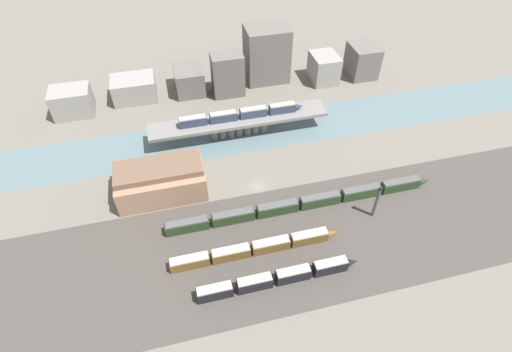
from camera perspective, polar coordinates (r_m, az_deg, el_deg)
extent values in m
plane|color=#666056|center=(129.90, 0.19, -1.44)|extent=(400.00, 400.00, 0.00)
cube|color=#423D38|center=(115.26, 3.15, -9.85)|extent=(280.00, 42.00, 0.01)
cube|color=slate|center=(149.75, -2.40, 6.00)|extent=(320.00, 21.75, 0.01)
cube|color=slate|center=(145.69, -2.48, 8.02)|extent=(64.92, 9.55, 1.21)
cylinder|color=slate|center=(146.78, -6.01, 6.33)|extent=(3.19, 3.19, 5.99)
cylinder|color=slate|center=(147.08, -4.82, 6.52)|extent=(3.19, 3.19, 5.99)
cylinder|color=slate|center=(147.45, -3.63, 6.71)|extent=(3.19, 3.19, 5.99)
cylinder|color=slate|center=(147.88, -2.44, 6.90)|extent=(3.19, 3.19, 5.99)
cylinder|color=slate|center=(148.38, -1.26, 7.08)|extent=(3.19, 3.19, 5.99)
cylinder|color=slate|center=(148.94, -0.08, 7.26)|extent=(3.19, 3.19, 5.99)
cylinder|color=slate|center=(149.56, 1.08, 7.44)|extent=(3.19, 3.19, 5.99)
cube|color=#2D384C|center=(142.81, -9.01, 7.66)|extent=(9.70, 2.68, 3.12)
cube|color=#9E998E|center=(141.77, -9.09, 8.23)|extent=(9.31, 2.47, 0.40)
cube|color=#2D384C|center=(143.66, -4.68, 8.37)|extent=(9.70, 2.68, 3.12)
cube|color=#9E998E|center=(142.62, -4.72, 8.94)|extent=(9.31, 2.47, 0.40)
cube|color=#2D384C|center=(145.32, -0.41, 9.01)|extent=(9.70, 2.68, 3.12)
cube|color=#9E998E|center=(144.30, -0.41, 9.58)|extent=(9.31, 2.47, 0.40)
cube|color=#2D384C|center=(147.77, 3.75, 9.60)|extent=(9.70, 2.68, 3.12)
cube|color=#9E998E|center=(146.76, 3.79, 10.16)|extent=(9.31, 2.47, 0.40)
cone|color=#2D384C|center=(149.69, 6.19, 9.86)|extent=(3.39, 2.42, 2.42)
cube|color=black|center=(105.75, -5.89, -16.21)|extent=(9.24, 2.76, 3.65)
cube|color=#9E998E|center=(103.98, -5.98, -15.67)|extent=(8.87, 2.54, 0.40)
cube|color=black|center=(106.46, -0.20, -15.10)|extent=(9.24, 2.76, 3.65)
cube|color=#9E998E|center=(104.71, -0.20, -14.55)|extent=(8.87, 2.54, 0.40)
cube|color=black|center=(108.18, 5.31, -13.89)|extent=(9.24, 2.76, 3.65)
cube|color=#9E998E|center=(106.45, 5.38, -13.32)|extent=(8.87, 2.54, 0.40)
cube|color=black|center=(110.84, 10.54, -12.60)|extent=(9.24, 2.76, 3.65)
cube|color=#9E998E|center=(109.16, 10.69, -12.03)|extent=(8.87, 2.54, 0.40)
cone|color=black|center=(113.02, 13.51, -11.87)|extent=(3.23, 2.49, 2.49)
cube|color=brown|center=(111.38, -9.44, -12.09)|extent=(10.67, 2.77, 3.33)
cube|color=#B7B2A3|center=(109.84, -9.56, -11.56)|extent=(10.24, 2.55, 0.40)
cube|color=brown|center=(111.66, -3.60, -11.04)|extent=(10.67, 2.77, 3.33)
cube|color=#B7B2A3|center=(110.12, -3.64, -10.50)|extent=(10.24, 2.55, 0.40)
cube|color=brown|center=(113.07, 2.12, -9.91)|extent=(10.67, 2.77, 3.33)
cube|color=#B7B2A3|center=(111.56, 2.14, -9.35)|extent=(10.24, 2.55, 0.40)
cube|color=brown|center=(115.59, 7.60, -8.71)|extent=(10.67, 2.77, 3.33)
cube|color=#B7B2A3|center=(114.10, 7.68, -8.16)|extent=(10.24, 2.55, 0.40)
cone|color=brown|center=(117.86, 10.91, -8.00)|extent=(3.73, 2.49, 2.49)
cube|color=#23381E|center=(118.67, -9.79, -7.08)|extent=(12.76, 2.74, 3.47)
cube|color=#4C4C4C|center=(117.17, -9.91, -6.49)|extent=(12.25, 2.52, 0.40)
cube|color=#23381E|center=(119.22, -3.27, -5.91)|extent=(12.76, 2.74, 3.47)
cube|color=#4C4C4C|center=(117.73, -3.31, -5.32)|extent=(12.25, 2.52, 0.40)
cube|color=#23381E|center=(121.31, 3.07, -4.70)|extent=(12.76, 2.74, 3.47)
cube|color=#4C4C4C|center=(119.85, 3.11, -4.10)|extent=(12.25, 2.52, 0.40)
cube|color=#23381E|center=(124.88, 9.11, -3.49)|extent=(12.76, 2.74, 3.47)
cube|color=#4C4C4C|center=(123.45, 9.22, -2.89)|extent=(12.25, 2.52, 0.40)
cube|color=#23381E|center=(129.79, 14.74, -2.32)|extent=(12.76, 2.74, 3.47)
cube|color=#4C4C4C|center=(128.42, 14.90, -1.74)|extent=(12.25, 2.52, 0.40)
cube|color=#23381E|center=(135.91, 19.91, -1.23)|extent=(12.76, 2.74, 3.47)
cube|color=#4C4C4C|center=(134.60, 20.11, -0.66)|extent=(12.25, 2.52, 0.40)
cone|color=#23381E|center=(140.42, 22.89, -0.64)|extent=(4.46, 2.46, 2.46)
cube|color=#937056|center=(128.64, -13.42, -0.73)|extent=(27.12, 15.87, 9.02)
cube|color=brown|center=(124.87, -13.83, 1.04)|extent=(26.57, 11.11, 1.98)
cylinder|color=#4C4C51|center=(122.83, 16.78, -3.74)|extent=(0.97, 0.97, 10.98)
cube|color=black|center=(118.51, 17.38, -1.79)|extent=(1.00, 0.70, 1.20)
cube|color=gray|center=(172.40, -24.79, 9.61)|extent=(14.87, 11.08, 10.78)
cube|color=gray|center=(173.37, -17.01, 11.86)|extent=(17.23, 12.28, 9.27)
cube|color=#605B56|center=(173.05, -9.54, 13.47)|extent=(11.58, 15.16, 10.60)
cube|color=#605B56|center=(167.57, -4.07, 14.26)|extent=(12.66, 8.86, 17.58)
cube|color=#605B56|center=(176.08, 1.54, 17.03)|extent=(17.87, 13.49, 23.24)
cube|color=gray|center=(179.80, 9.67, 14.96)|extent=(10.76, 12.92, 11.78)
cube|color=#605B56|center=(186.96, 14.94, 15.64)|extent=(11.42, 13.37, 13.62)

